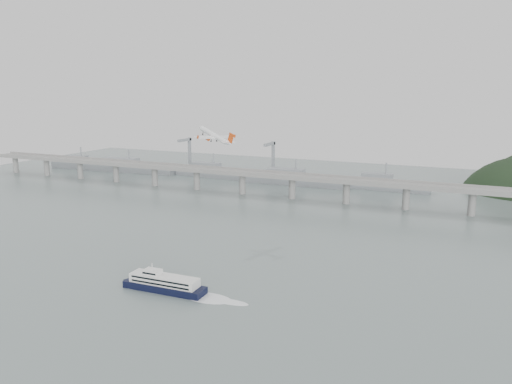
% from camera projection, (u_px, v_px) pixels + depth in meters
% --- Properties ---
extents(ground, '(900.00, 900.00, 0.00)m').
position_uv_depth(ground, '(213.00, 278.00, 262.31)').
color(ground, slate).
rests_on(ground, ground).
extents(bridge, '(800.00, 22.00, 23.90)m').
position_uv_depth(bridge, '(323.00, 182.00, 437.52)').
color(bridge, gray).
rests_on(bridge, ground).
extents(distant_fleet, '(453.00, 60.90, 40.00)m').
position_uv_depth(distant_fleet, '(207.00, 172.00, 560.29)').
color(distant_fleet, gray).
rests_on(distant_fleet, ground).
extents(ferry, '(70.46, 13.11, 13.29)m').
position_uv_depth(ferry, '(165.00, 284.00, 245.65)').
color(ferry, black).
rests_on(ferry, ground).
extents(airliner, '(34.56, 32.32, 13.46)m').
position_uv_depth(airliner, '(215.00, 136.00, 332.06)').
color(airliner, white).
rests_on(airliner, ground).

